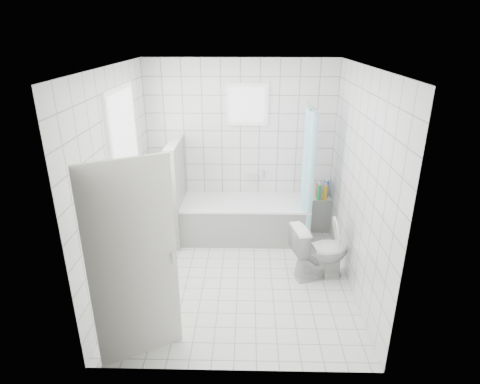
{
  "coord_description": "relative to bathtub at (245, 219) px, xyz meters",
  "views": [
    {
      "loc": [
        0.12,
        -4.34,
        2.96
      ],
      "look_at": [
        0.02,
        0.35,
        1.05
      ],
      "focal_mm": 30.0,
      "sensor_mm": 36.0,
      "label": 1
    }
  ],
  "objects": [
    {
      "name": "wall_front",
      "position": [
        -0.07,
        -2.62,
        1.01
      ],
      "size": [
        2.8,
        0.02,
        2.6
      ],
      "primitive_type": "cube",
      "color": "white",
      "rests_on": "ground"
    },
    {
      "name": "window_left",
      "position": [
        -1.43,
        -0.82,
        1.31
      ],
      "size": [
        0.01,
        0.9,
        1.4
      ],
      "primitive_type": "cube",
      "color": "white",
      "rests_on": "wall_left"
    },
    {
      "name": "toilet",
      "position": [
        0.96,
        -1.05,
        0.08
      ],
      "size": [
        0.79,
        0.57,
        0.73
      ],
      "primitive_type": "imported",
      "rotation": [
        0.0,
        0.0,
        1.8
      ],
      "color": "white",
      "rests_on": "ground"
    },
    {
      "name": "window_back",
      "position": [
        0.03,
        0.33,
        1.66
      ],
      "size": [
        0.5,
        0.01,
        0.5
      ],
      "primitive_type": "cube",
      "color": "white",
      "rests_on": "wall_back"
    },
    {
      "name": "wall_back",
      "position": [
        -0.07,
        0.38,
        1.01
      ],
      "size": [
        2.8,
        0.02,
        2.6
      ],
      "primitive_type": "cube",
      "color": "white",
      "rests_on": "ground"
    },
    {
      "name": "sill_bottles",
      "position": [
        -1.37,
        -0.91,
        0.73
      ],
      "size": [
        0.18,
        0.64,
        0.27
      ],
      "color": "#F35E8F",
      "rests_on": "window_sill"
    },
    {
      "name": "tub_faucet",
      "position": [
        0.1,
        0.33,
        0.56
      ],
      "size": [
        0.18,
        0.06,
        0.06
      ],
      "primitive_type": "cube",
      "color": "silver",
      "rests_on": "wall_back"
    },
    {
      "name": "door",
      "position": [
        -0.97,
        -2.41,
        0.71
      ],
      "size": [
        0.72,
        0.42,
        2.0
      ],
      "primitive_type": "cube",
      "rotation": [
        0.0,
        0.0,
        -1.07
      ],
      "color": "silver",
      "rests_on": "ground"
    },
    {
      "name": "tiled_ledge",
      "position": [
        1.19,
        0.25,
        -0.02
      ],
      "size": [
        0.4,
        0.24,
        0.55
      ],
      "primitive_type": "cube",
      "color": "white",
      "rests_on": "ground"
    },
    {
      "name": "wall_left",
      "position": [
        -1.47,
        -1.12,
        1.01
      ],
      "size": [
        0.02,
        3.0,
        2.6
      ],
      "primitive_type": "cube",
      "color": "white",
      "rests_on": "ground"
    },
    {
      "name": "bathtub",
      "position": [
        0.0,
        0.0,
        0.0
      ],
      "size": [
        1.87,
        0.77,
        0.58
      ],
      "color": "white",
      "rests_on": "ground"
    },
    {
      "name": "wall_right",
      "position": [
        1.33,
        -1.12,
        1.01
      ],
      "size": [
        0.02,
        3.0,
        2.6
      ],
      "primitive_type": "cube",
      "color": "white",
      "rests_on": "ground"
    },
    {
      "name": "partition_wall",
      "position": [
        -1.0,
        -0.05,
        0.46
      ],
      "size": [
        0.15,
        0.85,
        1.5
      ],
      "primitive_type": "cube",
      "color": "white",
      "rests_on": "ground"
    },
    {
      "name": "ground",
      "position": [
        -0.07,
        -1.12,
        -0.29
      ],
      "size": [
        3.0,
        3.0,
        0.0
      ],
      "primitive_type": "plane",
      "color": "white",
      "rests_on": "ground"
    },
    {
      "name": "curtain_rod",
      "position": [
        0.88,
        -0.02,
        1.71
      ],
      "size": [
        0.02,
        0.8,
        0.02
      ],
      "primitive_type": "cylinder",
      "rotation": [
        1.57,
        0.0,
        0.0
      ],
      "color": "silver",
      "rests_on": "wall_back"
    },
    {
      "name": "window_sill",
      "position": [
        -1.38,
        -0.82,
        0.57
      ],
      "size": [
        0.18,
        1.02,
        0.08
      ],
      "primitive_type": "cube",
      "color": "white",
      "rests_on": "wall_left"
    },
    {
      "name": "ceiling",
      "position": [
        -0.07,
        -1.12,
        2.31
      ],
      "size": [
        3.0,
        3.0,
        0.0
      ],
      "primitive_type": "plane",
      "rotation": [
        3.14,
        0.0,
        0.0
      ],
      "color": "white",
      "rests_on": "ground"
    },
    {
      "name": "shower_curtain",
      "position": [
        0.88,
        -0.16,
        0.81
      ],
      "size": [
        0.14,
        0.48,
        1.78
      ],
      "primitive_type": null,
      "color": "#4AC0DA",
      "rests_on": "curtain_rod"
    },
    {
      "name": "ledge_bottles",
      "position": [
        1.18,
        0.23,
        0.38
      ],
      "size": [
        0.19,
        0.2,
        0.25
      ],
      "color": "green",
      "rests_on": "tiled_ledge"
    }
  ]
}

